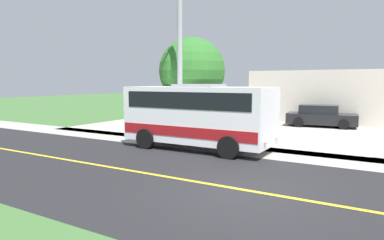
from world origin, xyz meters
TOP-DOWN VIEW (x-y plane):
  - ground_plane at (0.00, 0.00)m, footprint 120.00×120.00m
  - road_surface at (0.00, 0.00)m, footprint 8.00×100.00m
  - sidewalk at (-5.20, 0.00)m, footprint 2.40×100.00m
  - parking_lot_surface at (-12.40, 3.00)m, footprint 14.00×36.00m
  - road_centre_line at (0.00, 0.00)m, footprint 0.16×100.00m
  - shuttle_bus_front at (-4.56, -3.97)m, footprint 2.76×6.65m
  - street_light_pole at (-4.87, -5.24)m, footprint 1.97×0.24m
  - parked_car_near at (-15.19, -0.62)m, footprint 2.33×4.55m
  - tree_curbside at (-7.40, -6.00)m, footprint 3.57×3.57m
  - commercial_building at (-21.40, 2.32)m, footprint 10.00×17.03m

SIDE VIEW (x-z plane):
  - ground_plane at x=0.00m, z-range 0.00..0.00m
  - sidewalk at x=-5.20m, z-range 0.00..0.01m
  - parking_lot_surface at x=-12.40m, z-range 0.00..0.01m
  - road_surface at x=0.00m, z-range 0.00..0.01m
  - road_centre_line at x=0.00m, z-range 0.01..0.01m
  - parked_car_near at x=-15.19m, z-range -0.04..1.41m
  - shuttle_bus_front at x=-4.56m, z-range 0.14..3.02m
  - commercial_building at x=-21.40m, z-range 0.00..3.80m
  - tree_curbside at x=-7.40m, z-range 0.88..6.23m
  - street_light_pole at x=-4.87m, z-range 0.41..8.25m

